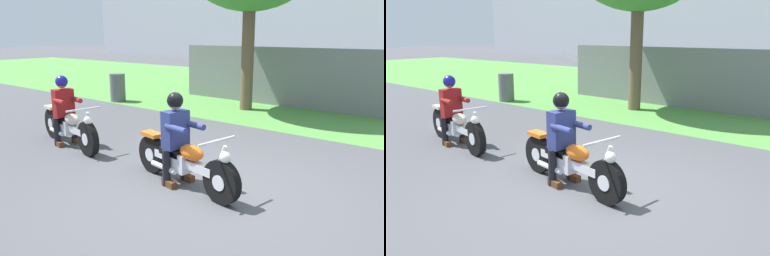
{
  "view_description": "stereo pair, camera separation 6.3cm",
  "coord_description": "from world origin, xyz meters",
  "views": [
    {
      "loc": [
        2.91,
        -4.1,
        2.2
      ],
      "look_at": [
        -0.42,
        0.04,
        0.85
      ],
      "focal_mm": 34.88,
      "sensor_mm": 36.0,
      "label": 1
    },
    {
      "loc": [
        2.96,
        -4.06,
        2.2
      ],
      "look_at": [
        -0.42,
        0.04,
        0.85
      ],
      "focal_mm": 34.88,
      "sensor_mm": 36.0,
      "label": 2
    }
  ],
  "objects": [
    {
      "name": "ground",
      "position": [
        0.0,
        0.0,
        0.0
      ],
      "size": [
        120.0,
        120.0,
        0.0
      ],
      "primitive_type": "plane",
      "color": "#4C4C51"
    },
    {
      "name": "grass_verge",
      "position": [
        0.0,
        9.6,
        0.0
      ],
      "size": [
        60.0,
        12.0,
        0.01
      ],
      "primitive_type": "cube",
      "color": "#549342",
      "rests_on": "ground"
    },
    {
      "name": "motorcycle_lead",
      "position": [
        -0.41,
        -0.16,
        0.38
      ],
      "size": [
        2.16,
        0.71,
        0.86
      ],
      "rotation": [
        0.0,
        0.0,
        -0.17
      ],
      "color": "black",
      "rests_on": "ground"
    },
    {
      "name": "rider_lead",
      "position": [
        -0.58,
        -0.13,
        0.81
      ],
      "size": [
        0.6,
        0.52,
        1.38
      ],
      "rotation": [
        0.0,
        0.0,
        -0.17
      ],
      "color": "black",
      "rests_on": "ground"
    },
    {
      "name": "motorcycle_follow",
      "position": [
        -3.51,
        -0.04,
        0.39
      ],
      "size": [
        2.28,
        0.72,
        0.88
      ],
      "rotation": [
        0.0,
        0.0,
        -0.17
      ],
      "color": "black",
      "rests_on": "ground"
    },
    {
      "name": "rider_follow",
      "position": [
        -3.67,
        -0.0,
        0.82
      ],
      "size": [
        0.6,
        0.52,
        1.4
      ],
      "rotation": [
        0.0,
        0.0,
        -0.17
      ],
      "color": "black",
      "rests_on": "ground"
    },
    {
      "name": "trash_can",
      "position": [
        -6.73,
        3.95,
        0.46
      ],
      "size": [
        0.5,
        0.5,
        0.92
      ],
      "primitive_type": "cylinder",
      "color": "#595E5B",
      "rests_on": "ground"
    },
    {
      "name": "fence_segment",
      "position": [
        -2.29,
        6.57,
        0.9
      ],
      "size": [
        7.0,
        0.06,
        1.8
      ],
      "primitive_type": "cube",
      "color": "slate",
      "rests_on": "ground"
    }
  ]
}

